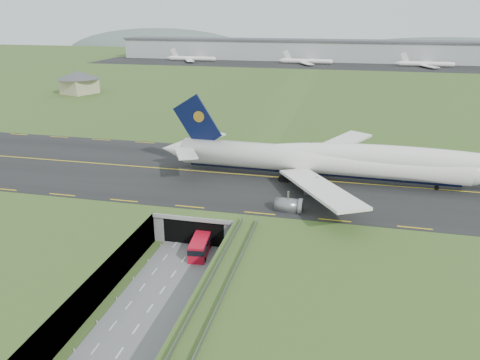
# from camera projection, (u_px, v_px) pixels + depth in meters

# --- Properties ---
(ground) EXTENTS (900.00, 900.00, 0.00)m
(ground) POSITION_uv_depth(u_px,v_px,m) (180.00, 266.00, 82.38)
(ground) COLOR #384E1F
(ground) RESTS_ON ground
(airfield_deck) EXTENTS (800.00, 800.00, 6.00)m
(airfield_deck) POSITION_uv_depth(u_px,v_px,m) (179.00, 251.00, 81.35)
(airfield_deck) COLOR gray
(airfield_deck) RESTS_ON ground
(trench_road) EXTENTS (12.00, 75.00, 0.20)m
(trench_road) POSITION_uv_depth(u_px,v_px,m) (164.00, 289.00, 75.48)
(trench_road) COLOR slate
(trench_road) RESTS_ON ground
(taxiway) EXTENTS (800.00, 44.00, 0.18)m
(taxiway) POSITION_uv_depth(u_px,v_px,m) (226.00, 174.00, 110.50)
(taxiway) COLOR black
(taxiway) RESTS_ON airfield_deck
(tunnel_portal) EXTENTS (17.00, 22.30, 6.00)m
(tunnel_portal) POSITION_uv_depth(u_px,v_px,m) (207.00, 211.00, 96.54)
(tunnel_portal) COLOR gray
(tunnel_portal) RESTS_ON ground
(guideway) EXTENTS (3.00, 53.00, 7.05)m
(guideway) POSITION_uv_depth(u_px,v_px,m) (208.00, 314.00, 60.74)
(guideway) COLOR #A8A8A3
(guideway) RESTS_ON ground
(jumbo_jet) EXTENTS (87.06, 57.30, 18.96)m
(jumbo_jet) POSITION_uv_depth(u_px,v_px,m) (346.00, 161.00, 103.10)
(jumbo_jet) COLOR white
(jumbo_jet) RESTS_ON ground
(shuttle_tram) EXTENTS (3.79, 8.16, 3.21)m
(shuttle_tram) POSITION_uv_depth(u_px,v_px,m) (200.00, 246.00, 85.59)
(shuttle_tram) COLOR red
(shuttle_tram) RESTS_ON ground
(service_building) EXTENTS (24.47, 24.47, 10.27)m
(service_building) POSITION_uv_depth(u_px,v_px,m) (79.00, 80.00, 214.38)
(service_building) COLOR #C0B58B
(service_building) RESTS_ON ground
(cargo_terminal) EXTENTS (320.00, 67.00, 15.60)m
(cargo_terminal) POSITION_uv_depth(u_px,v_px,m) (315.00, 50.00, 351.67)
(cargo_terminal) COLOR #B2B2B2
(cargo_terminal) RESTS_ON ground
(distant_hills) EXTENTS (700.00, 91.00, 60.00)m
(distant_hills) POSITION_uv_depth(u_px,v_px,m) (390.00, 60.00, 463.72)
(distant_hills) COLOR #566761
(distant_hills) RESTS_ON ground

